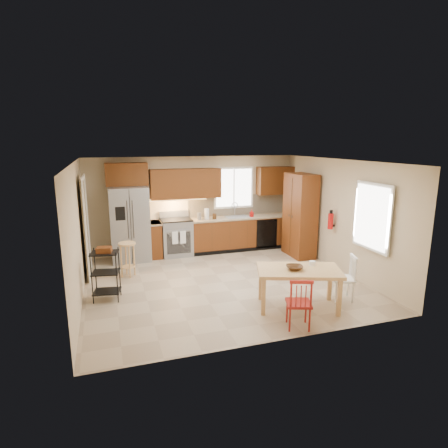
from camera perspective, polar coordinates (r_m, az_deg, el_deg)
name	(u,v)px	position (r m, az deg, el deg)	size (l,w,h in m)	color
floor	(223,282)	(7.92, -0.22, -8.83)	(5.50, 5.50, 0.00)	tan
ceiling	(222,161)	(7.39, -0.23, 9.54)	(5.50, 5.00, 0.02)	silver
wall_back	(194,204)	(9.92, -4.59, 3.02)	(5.50, 0.02, 2.50)	#CCB793
wall_front	(276,261)	(5.31, 7.98, -5.56)	(5.50, 0.02, 2.50)	#CCB793
wall_left	(77,234)	(7.24, -21.46, -1.41)	(0.02, 5.00, 2.50)	#CCB793
wall_right	(339,216)	(8.77, 17.18, 1.22)	(0.02, 5.00, 2.50)	#CCB793
refrigerator	(130,224)	(9.38, -14.17, 0.00)	(0.92, 0.75, 1.82)	gray
range_stove	(177,238)	(9.68, -7.25, -2.08)	(0.76, 0.63, 0.92)	gray
base_cabinet_narrow	(155,240)	(9.62, -10.49, -2.35)	(0.30, 0.60, 0.90)	#642C12
base_cabinet_run	(243,233)	(10.17, 2.97, -1.32)	(2.92, 0.60, 0.90)	#642C12
dishwasher	(267,234)	(10.12, 6.52, -1.46)	(0.60, 0.02, 0.78)	black
backsplash	(240,205)	(10.29, 2.46, 2.96)	(2.92, 0.03, 0.55)	beige
upper_over_fridge	(126,174)	(9.40, -14.64, 7.35)	(1.00, 0.35, 0.55)	#52250D
upper_left_block	(186,184)	(9.62, -5.86, 6.15)	(1.80, 0.35, 0.75)	#52250D
upper_right_block	(275,180)	(10.43, 7.79, 6.59)	(1.00, 0.35, 0.75)	#52250D
window_back	(234,188)	(10.15, 1.48, 5.55)	(1.12, 0.04, 1.12)	white
sink	(237,218)	(10.02, 1.98, 0.87)	(0.62, 0.46, 0.16)	gray
undercab_glow	(175,200)	(9.59, -7.53, 3.71)	(1.60, 0.30, 0.01)	#FFBF66
soap_bottle	(252,213)	(10.03, 4.23, 1.65)	(0.09, 0.09, 0.19)	#BA0E0C
paper_towel	(207,214)	(9.69, -2.65, 1.55)	(0.12, 0.12, 0.28)	white
canister_steel	(199,216)	(9.65, -3.79, 1.18)	(0.11, 0.11, 0.18)	gray
canister_wood	(214,216)	(9.73, -1.46, 1.18)	(0.10, 0.10, 0.14)	#482D13
pantry	(300,215)	(9.63, 11.49, 1.30)	(0.50, 0.95, 2.10)	#642C12
fire_extinguisher	(331,221)	(8.85, 15.93, 0.41)	(0.12, 0.12, 0.36)	#BA0E0C
window_right	(372,217)	(7.79, 21.65, 1.02)	(0.04, 1.02, 1.32)	white
doorway	(86,229)	(8.54, -20.33, -0.66)	(0.04, 0.95, 2.10)	#8C7A59
dining_table	(298,289)	(6.80, 11.22, -9.63)	(1.43, 0.80, 0.70)	tan
chair_red	(299,302)	(6.09, 11.30, -11.61)	(0.39, 0.39, 0.84)	#A42119
chair_white	(343,278)	(7.30, 17.66, -7.83)	(0.39, 0.39, 0.84)	white
table_bowl	(294,270)	(6.63, 10.67, -6.89)	(0.29, 0.29, 0.07)	#482D13
table_jar	(312,265)	(6.89, 13.29, -6.03)	(0.10, 0.10, 0.11)	white
bar_stool	(128,260)	(8.39, -14.45, -5.27)	(0.37, 0.37, 0.75)	tan
utility_cart	(106,275)	(7.26, -17.55, -7.43)	(0.48, 0.37, 0.96)	black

